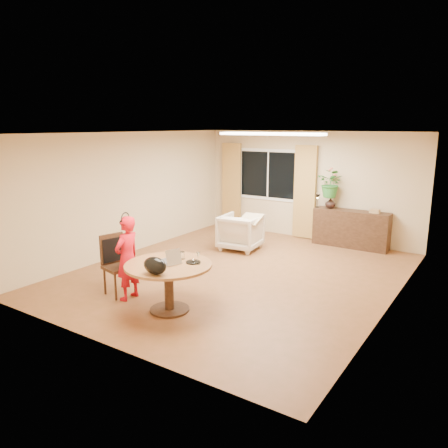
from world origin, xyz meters
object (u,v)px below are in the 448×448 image
object	(u,v)px
dining_chair	(119,266)
child	(127,258)
sideboard	(351,229)
dining_table	(169,274)
armchair	(241,232)

from	to	relation	value
dining_chair	child	xyz separation A→B (m)	(0.25, -0.04, 0.18)
dining_chair	sideboard	bearing A→B (deg)	79.49
dining_table	sideboard	distance (m)	5.14
child	armchair	distance (m)	3.46
child	sideboard	size ratio (longest dim) A/B	0.80
dining_table	sideboard	xyz separation A→B (m)	(1.17, 5.00, -0.16)
dining_chair	sideboard	distance (m)	5.45
dining_table	child	bearing A→B (deg)	-179.93
dining_table	child	world-z (taller)	child
child	armchair	size ratio (longest dim) A/B	1.57
dining_table	armchair	size ratio (longest dim) A/B	1.49
child	sideboard	xyz separation A→B (m)	(2.01, 5.00, -0.26)
dining_chair	child	bearing A→B (deg)	4.28
child	armchair	bearing A→B (deg)	175.63
armchair	child	bearing A→B (deg)	83.38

